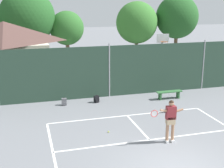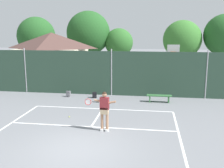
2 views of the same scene
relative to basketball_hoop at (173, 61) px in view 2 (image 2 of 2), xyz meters
The scene contains 11 objects.
ground_plane 12.04m from the basketball_hoop, 111.81° to the right, with size 120.00×120.00×0.00m, color slate.
court_markings 11.45m from the basketball_hoop, 113.04° to the right, with size 8.30×11.10×0.01m.
chainlink_fence 4.87m from the basketball_hoop, 155.81° to the right, with size 26.09×0.09×3.31m.
basketball_hoop is the anchor object (origin of this frame).
clubhouse_building 10.86m from the basketball_hoop, 166.11° to the left, with size 6.05×5.04×4.43m.
treeline_backdrop 11.05m from the basketball_hoop, 116.87° to the left, with size 25.78×4.49×6.82m.
tennis_player 9.71m from the basketball_hoop, 112.39° to the right, with size 1.44×0.29×1.85m.
tennis_ball 9.62m from the basketball_hoop, 129.00° to the right, with size 0.07×0.07×0.07m, color #CCE033.
backpack_grey 8.16m from the basketball_hoop, 158.35° to the right, with size 0.30×0.27×0.46m.
backpack_black 6.53m from the basketball_hoop, 151.61° to the right, with size 0.32×0.30×0.46m.
courtside_bench 4.10m from the basketball_hoop, 106.63° to the right, with size 1.60×0.36×0.48m.
Camera 2 is at (2.78, -9.27, 4.53)m, focal length 42.16 mm.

